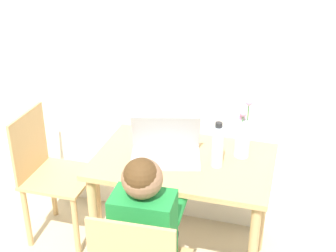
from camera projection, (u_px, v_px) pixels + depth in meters
The scene contains 7 objects.
wall_back at pixel (178, 43), 2.83m from camera, with size 6.40×0.05×2.50m.
dining_table at pixel (183, 177), 2.62m from camera, with size 0.97×0.64×0.75m.
chair_spare at pixel (51, 174), 2.98m from camera, with size 0.40×0.40×0.87m.
person_seated at pixel (147, 227), 2.16m from camera, with size 0.31×0.44×1.06m.
laptop at pixel (166, 148), 2.57m from camera, with size 0.43×0.34×0.24m.
flower_vase at pixel (243, 135), 2.55m from camera, with size 0.09×0.09×0.35m.
water_bottle at pixel (218, 146), 2.45m from camera, with size 0.06×0.06×0.26m.
Camera 1 is at (0.71, -0.45, 2.03)m, focal length 50.00 mm.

